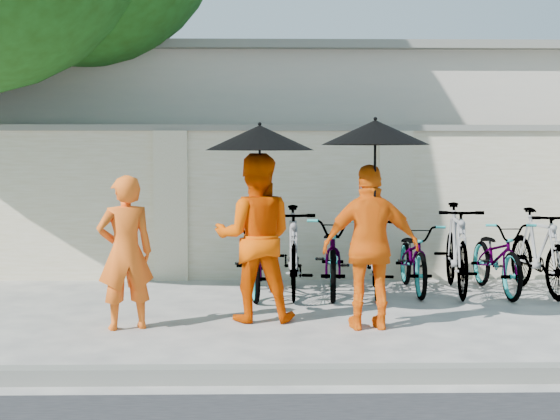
{
  "coord_description": "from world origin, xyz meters",
  "views": [
    {
      "loc": [
        0.25,
        -7.34,
        1.67
      ],
      "look_at": [
        0.41,
        0.82,
        1.1
      ],
      "focal_mm": 50.0,
      "sensor_mm": 36.0,
      "label": 1
    }
  ],
  "objects": [
    {
      "name": "ground",
      "position": [
        0.0,
        0.0,
        0.0
      ],
      "size": [
        80.0,
        80.0,
        0.0
      ],
      "primitive_type": "plane",
      "color": "beige"
    },
    {
      "name": "kerb",
      "position": [
        0.0,
        -1.7,
        0.06
      ],
      "size": [
        40.0,
        0.16,
        0.12
      ],
      "primitive_type": "cube",
      "color": "slate",
      "rests_on": "ground"
    },
    {
      "name": "compound_wall",
      "position": [
        1.0,
        3.2,
        1.0
      ],
      "size": [
        20.0,
        0.3,
        2.0
      ],
      "primitive_type": "cube",
      "color": "silver",
      "rests_on": "ground"
    },
    {
      "name": "building_behind",
      "position": [
        2.0,
        7.0,
        1.6
      ],
      "size": [
        14.0,
        6.0,
        3.2
      ],
      "primitive_type": "cube",
      "color": "beige",
      "rests_on": "ground"
    },
    {
      "name": "monk_left",
      "position": [
        -1.09,
        0.11,
        0.74
      ],
      "size": [
        0.63,
        0.52,
        1.48
      ],
      "primitive_type": "imported",
      "rotation": [
        0.0,
        0.0,
        3.49
      ],
      "color": "#FF6216",
      "rests_on": "ground"
    },
    {
      "name": "monk_center",
      "position": [
        0.15,
        0.48,
        0.85
      ],
      "size": [
        0.83,
        0.66,
        1.7
      ],
      "primitive_type": "imported",
      "rotation": [
        0.0,
        0.0,
        3.13
      ],
      "color": "#EA4D00",
      "rests_on": "ground"
    },
    {
      "name": "parasol_center",
      "position": [
        0.2,
        0.4,
        1.85
      ],
      "size": [
        1.08,
        1.08,
        1.01
      ],
      "color": "black",
      "rests_on": "ground"
    },
    {
      "name": "monk_right",
      "position": [
        1.27,
        0.07,
        0.79
      ],
      "size": [
        0.95,
        0.44,
        1.59
      ],
      "primitive_type": "imported",
      "rotation": [
        0.0,
        0.0,
        3.2
      ],
      "color": "orange",
      "rests_on": "ground"
    },
    {
      "name": "parasol_right",
      "position": [
        1.29,
        -0.01,
        1.89
      ],
      "size": [
        1.02,
        1.02,
        1.11
      ],
      "color": "black",
      "rests_on": "ground"
    },
    {
      "name": "bike_0",
      "position": [
        0.09,
        1.91,
        0.43
      ],
      "size": [
        0.77,
        1.7,
        0.86
      ],
      "primitive_type": "imported",
      "rotation": [
        0.0,
        0.0,
        0.12
      ],
      "color": "#8A8CA6",
      "rests_on": "ground"
    },
    {
      "name": "bike_1",
      "position": [
        0.59,
        1.93,
        0.53
      ],
      "size": [
        0.55,
        1.79,
        1.07
      ],
      "primitive_type": "imported",
      "rotation": [
        0.0,
        0.0,
        -0.03
      ],
      "color": "#8A8CA6",
      "rests_on": "ground"
    },
    {
      "name": "bike_2",
      "position": [
        1.09,
        1.98,
        0.47
      ],
      "size": [
        0.77,
        1.85,
        0.95
      ],
      "primitive_type": "imported",
      "rotation": [
        0.0,
        0.0,
        -0.08
      ],
      "color": "#8A8CA6",
      "rests_on": "ground"
    },
    {
      "name": "bike_3",
      "position": [
        1.58,
        1.93,
        0.49
      ],
      "size": [
        0.64,
        1.68,
        0.98
      ],
      "primitive_type": "imported",
      "rotation": [
        0.0,
        0.0,
        -0.11
      ],
      "color": "#8A8CA6",
      "rests_on": "ground"
    },
    {
      "name": "bike_4",
      "position": [
        2.08,
        2.1,
        0.43
      ],
      "size": [
        0.59,
        1.65,
        0.86
      ],
      "primitive_type": "imported",
      "rotation": [
        0.0,
        0.0,
        -0.01
      ],
      "color": "#8A8CA6",
      "rests_on": "ground"
    },
    {
      "name": "bike_5",
      "position": [
        2.57,
        1.99,
        0.55
      ],
      "size": [
        0.72,
        1.87,
        1.09
      ],
      "primitive_type": "imported",
      "rotation": [
        0.0,
        0.0,
        -0.11
      ],
      "color": "#8A8CA6",
      "rests_on": "ground"
    },
    {
      "name": "bike_6",
      "position": [
        3.07,
        1.99,
        0.45
      ],
      "size": [
        0.66,
        1.72,
        0.89
      ],
      "primitive_type": "imported",
      "rotation": [
        0.0,
        0.0,
        0.04
      ],
      "color": "#8A8CA6",
      "rests_on": "ground"
    },
    {
      "name": "bike_7",
      "position": [
        3.57,
        1.95,
        0.52
      ],
      "size": [
        0.6,
        1.74,
        1.03
      ],
      "primitive_type": "imported",
      "rotation": [
        0.0,
        0.0,
        0.07
      ],
      "color": "#8A8CA6",
      "rests_on": "ground"
    }
  ]
}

